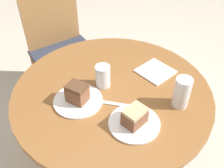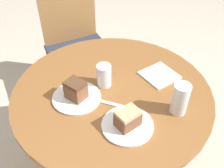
{
  "view_description": "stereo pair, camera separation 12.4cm",
  "coord_description": "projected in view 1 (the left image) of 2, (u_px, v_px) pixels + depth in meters",
  "views": [
    {
      "loc": [
        -0.5,
        -0.79,
        1.61
      ],
      "look_at": [
        0.0,
        0.0,
        0.8
      ],
      "focal_mm": 42.0,
      "sensor_mm": 36.0,
      "label": 1
    },
    {
      "loc": [
        -0.39,
        -0.85,
        1.61
      ],
      "look_at": [
        0.0,
        0.0,
        0.8
      ],
      "focal_mm": 42.0,
      "sensor_mm": 36.0,
      "label": 2
    }
  ],
  "objects": [
    {
      "name": "cake_slice_near",
      "position": [
        135.0,
        116.0,
        1.07
      ],
      "size": [
        0.11,
        0.09,
        0.08
      ],
      "rotation": [
        0.0,
        0.0,
        4.95
      ],
      "color": "brown",
      "rests_on": "plate_near"
    },
    {
      "name": "cake_slice_far",
      "position": [
        77.0,
        93.0,
        1.17
      ],
      "size": [
        0.11,
        0.11,
        0.09
      ],
      "rotation": [
        0.0,
        0.0,
        3.64
      ],
      "color": "brown",
      "rests_on": "plate_far"
    },
    {
      "name": "glass_lemonade",
      "position": [
        182.0,
        93.0,
        1.15
      ],
      "size": [
        0.07,
        0.07,
        0.15
      ],
      "color": "silver",
      "rests_on": "table"
    },
    {
      "name": "fork",
      "position": [
        117.0,
        104.0,
        1.19
      ],
      "size": [
        0.13,
        0.13,
        0.0
      ],
      "rotation": [
        0.0,
        0.0,
        2.37
      ],
      "color": "silver",
      "rests_on": "table"
    },
    {
      "name": "chair",
      "position": [
        62.0,
        48.0,
        2.09
      ],
      "size": [
        0.49,
        0.46,
        0.86
      ],
      "rotation": [
        0.0,
        0.0,
        0.04
      ],
      "color": "olive",
      "rests_on": "ground_plane"
    },
    {
      "name": "glass_water",
      "position": [
        103.0,
        77.0,
        1.26
      ],
      "size": [
        0.07,
        0.07,
        0.11
      ],
      "color": "silver",
      "rests_on": "table"
    },
    {
      "name": "plate_far",
      "position": [
        78.0,
        101.0,
        1.21
      ],
      "size": [
        0.23,
        0.23,
        0.01
      ],
      "color": "white",
      "rests_on": "table"
    },
    {
      "name": "napkin_stack",
      "position": [
        155.0,
        71.0,
        1.37
      ],
      "size": [
        0.19,
        0.19,
        0.01
      ],
      "rotation": [
        0.0,
        0.0,
        0.18
      ],
      "color": "white",
      "rests_on": "table"
    },
    {
      "name": "plate_near",
      "position": [
        134.0,
        123.0,
        1.1
      ],
      "size": [
        0.22,
        0.22,
        0.01
      ],
      "color": "white",
      "rests_on": "table"
    },
    {
      "name": "table",
      "position": [
        112.0,
        118.0,
        1.4
      ],
      "size": [
        0.96,
        0.96,
        0.76
      ],
      "color": "brown",
      "rests_on": "ground_plane"
    }
  ]
}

